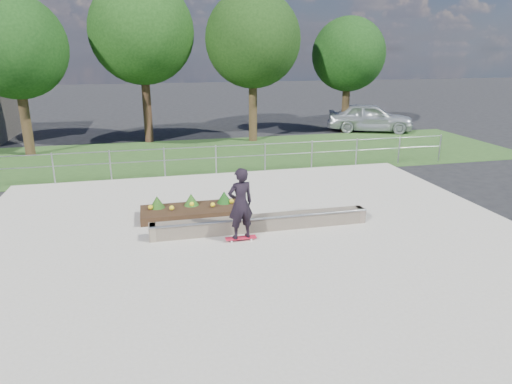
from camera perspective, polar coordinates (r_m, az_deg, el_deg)
ground at (r=11.30m, az=0.78°, el=-7.63°), size 120.00×120.00×0.00m
grass_verge at (r=21.61m, az=-6.37°, el=4.56°), size 30.00×8.00×0.02m
concrete_slab at (r=11.29m, az=0.78°, el=-7.49°), size 15.00×15.00×0.06m
fence at (r=18.06m, az=-5.04°, el=4.51°), size 20.06×0.06×1.20m
tree_far_left at (r=23.57m, az=-27.94°, el=15.68°), size 4.55×4.55×7.15m
tree_mid_left at (r=24.94m, az=-14.09°, el=18.84°), size 5.25×5.25×8.25m
tree_mid_right at (r=24.56m, az=-0.40°, el=18.48°), size 4.90×4.90×7.70m
tree_far_right at (r=27.91m, az=11.48°, el=16.48°), size 4.20×4.20×6.60m
grind_ledge at (r=12.46m, az=0.69°, el=-3.86°), size 6.00×0.44×0.43m
planter_bed at (r=13.66m, az=-7.98°, el=-2.16°), size 3.00×1.20×0.61m
skateboarder at (r=11.50m, az=-1.95°, el=-1.48°), size 0.80×0.58×1.94m
parked_car at (r=28.67m, az=14.06°, el=9.05°), size 5.41×3.74×1.71m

